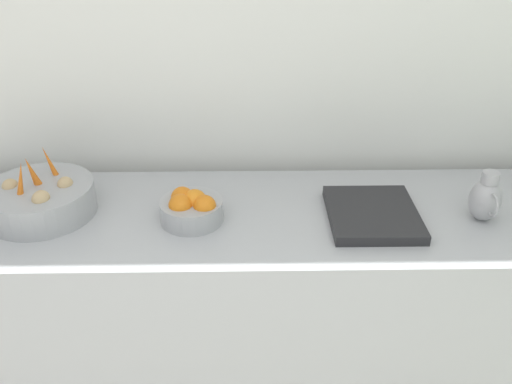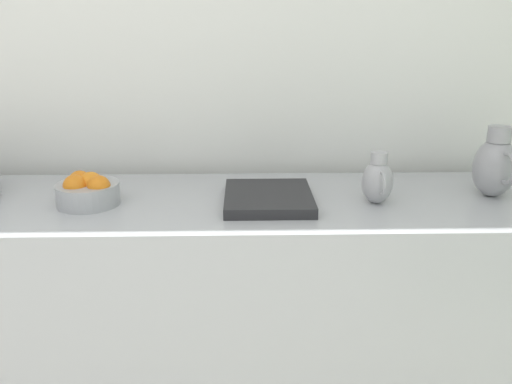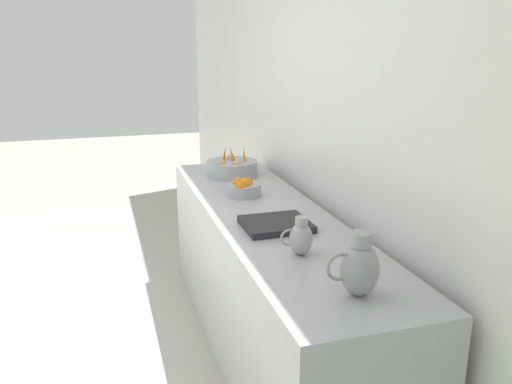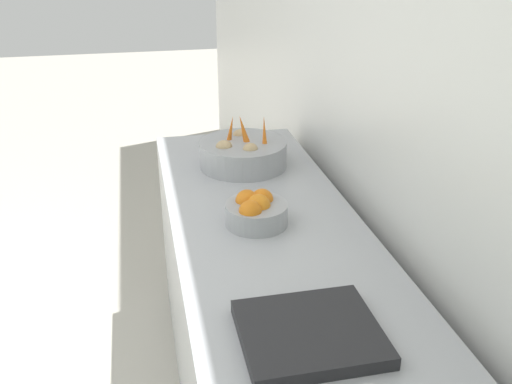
# 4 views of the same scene
# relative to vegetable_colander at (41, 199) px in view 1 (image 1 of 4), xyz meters

# --- Properties ---
(tile_wall_left) EXTENTS (0.10, 9.20, 3.00)m
(tile_wall_left) POSITION_rel_vegetable_colander_xyz_m (-0.42, 1.39, 0.52)
(tile_wall_left) COLOR white
(tile_wall_left) RESTS_ON ground_plane
(prep_counter) EXTENTS (0.65, 2.66, 0.92)m
(prep_counter) POSITION_rel_vegetable_colander_xyz_m (0.02, 0.89, -0.52)
(prep_counter) COLOR #ADAFB5
(prep_counter) RESTS_ON ground_plane
(vegetable_colander) EXTENTS (0.37, 0.37, 0.22)m
(vegetable_colander) POSITION_rel_vegetable_colander_xyz_m (0.00, 0.00, 0.00)
(vegetable_colander) COLOR #9EA0A5
(vegetable_colander) RESTS_ON prep_counter
(orange_bowl) EXTENTS (0.21, 0.21, 0.11)m
(orange_bowl) POSITION_rel_vegetable_colander_xyz_m (0.06, 0.52, -0.01)
(orange_bowl) COLOR #9EA0A5
(orange_bowl) RESTS_ON prep_counter
(metal_pitcher_short) EXTENTS (0.15, 0.11, 0.18)m
(metal_pitcher_short) POSITION_rel_vegetable_colander_xyz_m (0.07, 1.51, 0.03)
(metal_pitcher_short) COLOR #A3A3A8
(metal_pitcher_short) RESTS_ON prep_counter
(counter_sink_basin) EXTENTS (0.34, 0.30, 0.04)m
(counter_sink_basin) POSITION_rel_vegetable_colander_xyz_m (0.05, 1.14, -0.04)
(counter_sink_basin) COLOR #232326
(counter_sink_basin) RESTS_ON prep_counter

